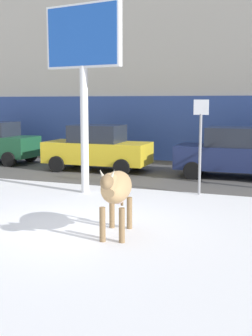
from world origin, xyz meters
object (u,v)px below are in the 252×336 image
billboard (83,48)px  car_yellow_sedan (97,148)px  street_sign (200,139)px  cow_tan (116,189)px  pedestrian_near_billboard (12,139)px  car_navy_sedan (235,153)px  pedestrian_by_cars (39,140)px

billboard → car_yellow_sedan: 5.48m
street_sign → cow_tan: bearing=-99.7°
billboard → pedestrian_near_billboard: size_ratio=3.21×
car_navy_sedan → street_sign: (-0.61, -3.35, 0.76)m
pedestrian_by_cars → billboard: bearing=-49.5°
street_sign → car_navy_sedan: bearing=79.7°
car_navy_sedan → pedestrian_near_billboard: bearing=167.0°
street_sign → car_yellow_sedan: bearing=147.0°
pedestrian_by_cars → cow_tan: bearing=-51.5°
car_yellow_sedan → car_navy_sedan: (5.36, 0.26, 0.00)m
car_navy_sedan → pedestrian_by_cars: size_ratio=2.45×
pedestrian_by_cars → street_sign: bearing=-32.9°
car_navy_sedan → street_sign: size_ratio=1.50×
billboard → car_yellow_sedan: billboard is taller
cow_tan → pedestrian_near_billboard: size_ratio=1.12×
cow_tan → street_sign: size_ratio=0.69×
cow_tan → car_navy_sedan: (1.40, 8.02, -0.09)m
street_sign → billboard: bearing=-164.0°
cow_tan → pedestrian_near_billboard: pedestrian_near_billboard is taller
car_navy_sedan → pedestrian_near_billboard: size_ratio=2.45×
car_navy_sedan → billboard: bearing=-132.4°
billboard → cow_tan: bearing=-55.7°
car_navy_sedan → pedestrian_near_billboard: (-11.48, 2.65, -0.03)m
cow_tan → car_navy_sedan: size_ratio=0.46×
cow_tan → billboard: bearing=124.3°
car_yellow_sedan → pedestrian_near_billboard: size_ratio=2.45×
billboard → pedestrian_by_cars: (-5.95, 6.96, -3.43)m
cow_tan → pedestrian_by_cars: 13.63m
cow_tan → billboard: 5.58m
billboard → car_navy_sedan: size_ratio=1.31×
billboard → car_yellow_sedan: (-1.43, 4.05, -3.41)m
pedestrian_near_billboard → street_sign: (10.87, -6.00, 0.79)m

